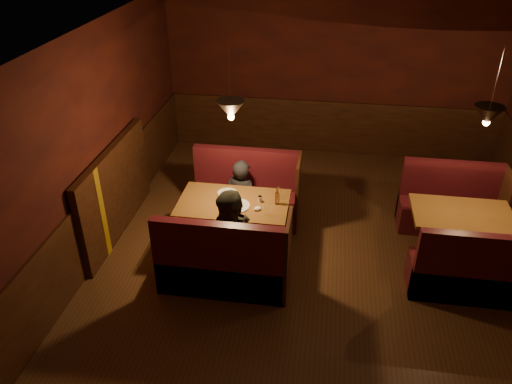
# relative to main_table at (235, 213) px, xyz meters

# --- Properties ---
(room) EXTENTS (6.02, 7.02, 2.92)m
(room) POSITION_rel_main_table_xyz_m (0.90, -0.14, 0.46)
(room) COLOR #562E1D
(room) RESTS_ON ground
(main_table) EXTENTS (1.44, 0.87, 1.01)m
(main_table) POSITION_rel_main_table_xyz_m (0.00, 0.00, 0.00)
(main_table) COLOR brown
(main_table) RESTS_ON ground
(main_bench_far) EXTENTS (1.58, 0.57, 1.08)m
(main_bench_far) POSITION_rel_main_table_xyz_m (0.02, 0.82, -0.25)
(main_bench_far) COLOR #471219
(main_bench_far) RESTS_ON ground
(main_bench_near) EXTENTS (1.58, 0.57, 1.08)m
(main_bench_near) POSITION_rel_main_table_xyz_m (0.02, -0.82, -0.25)
(main_bench_near) COLOR #471219
(main_bench_near) RESTS_ON ground
(second_table) EXTENTS (1.27, 0.81, 0.72)m
(second_table) POSITION_rel_main_table_xyz_m (2.93, 0.27, -0.06)
(second_table) COLOR brown
(second_table) RESTS_ON ground
(second_bench_far) EXTENTS (1.40, 0.52, 1.00)m
(second_bench_far) POSITION_rel_main_table_xyz_m (2.96, 1.03, -0.28)
(second_bench_far) COLOR #471219
(second_bench_far) RESTS_ON ground
(second_bench_near) EXTENTS (1.40, 0.52, 1.00)m
(second_bench_near) POSITION_rel_main_table_xyz_m (2.96, -0.48, -0.28)
(second_bench_near) COLOR #471219
(second_bench_near) RESTS_ON ground
(diner_a) EXTENTS (0.59, 0.48, 1.40)m
(diner_a) POSITION_rel_main_table_xyz_m (-0.02, 0.64, 0.11)
(diner_a) COLOR black
(diner_a) RESTS_ON ground
(diner_b) EXTENTS (0.78, 0.61, 1.60)m
(diner_b) POSITION_rel_main_table_xyz_m (0.10, -0.59, 0.21)
(diner_b) COLOR black
(diner_b) RESTS_ON ground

